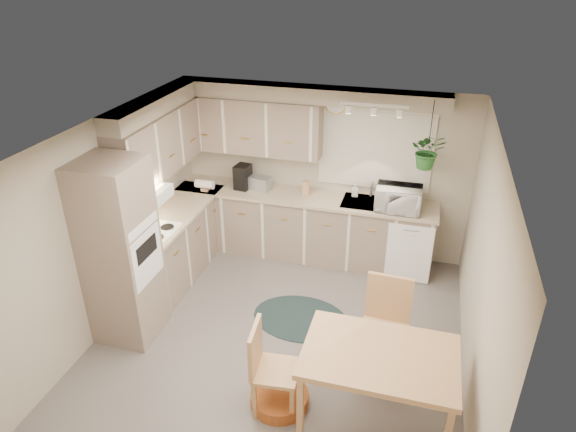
# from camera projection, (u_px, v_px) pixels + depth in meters

# --- Properties ---
(floor) EXTENTS (4.20, 4.20, 0.00)m
(floor) POSITION_uv_depth(u_px,v_px,m) (281.00, 335.00, 5.90)
(floor) COLOR #655F59
(floor) RESTS_ON ground
(ceiling) EXTENTS (4.20, 4.20, 0.00)m
(ceiling) POSITION_uv_depth(u_px,v_px,m) (279.00, 135.00, 4.79)
(ceiling) COLOR white
(ceiling) RESTS_ON wall_back
(wall_back) EXTENTS (4.00, 0.04, 2.40)m
(wall_back) POSITION_uv_depth(u_px,v_px,m) (323.00, 171.00, 7.14)
(wall_back) COLOR #B4AA95
(wall_back) RESTS_ON floor
(wall_front) EXTENTS (4.00, 0.04, 2.40)m
(wall_front) POSITION_uv_depth(u_px,v_px,m) (194.00, 394.00, 3.55)
(wall_front) COLOR #B4AA95
(wall_front) RESTS_ON floor
(wall_left) EXTENTS (0.04, 4.20, 2.40)m
(wall_left) POSITION_uv_depth(u_px,v_px,m) (111.00, 221.00, 5.83)
(wall_left) COLOR #B4AA95
(wall_left) RESTS_ON floor
(wall_right) EXTENTS (0.04, 4.20, 2.40)m
(wall_right) POSITION_uv_depth(u_px,v_px,m) (482.00, 274.00, 4.87)
(wall_right) COLOR #B4AA95
(wall_right) RESTS_ON floor
(base_cab_left) EXTENTS (0.60, 1.85, 0.90)m
(base_cab_left) POSITION_uv_depth(u_px,v_px,m) (177.00, 244.00, 6.85)
(base_cab_left) COLOR gray
(base_cab_left) RESTS_ON floor
(base_cab_back) EXTENTS (3.60, 0.60, 0.90)m
(base_cab_back) POSITION_uv_depth(u_px,v_px,m) (303.00, 226.00, 7.28)
(base_cab_back) COLOR gray
(base_cab_back) RESTS_ON floor
(counter_left) EXTENTS (0.64, 1.89, 0.04)m
(counter_left) POSITION_uv_depth(u_px,v_px,m) (174.00, 212.00, 6.63)
(counter_left) COLOR #C1AB8C
(counter_left) RESTS_ON base_cab_left
(counter_back) EXTENTS (3.64, 0.64, 0.04)m
(counter_back) POSITION_uv_depth(u_px,v_px,m) (303.00, 197.00, 7.05)
(counter_back) COLOR #C1AB8C
(counter_back) RESTS_ON base_cab_back
(oven_stack) EXTENTS (0.65, 0.65, 2.10)m
(oven_stack) POSITION_uv_depth(u_px,v_px,m) (120.00, 253.00, 5.50)
(oven_stack) COLOR gray
(oven_stack) RESTS_ON floor
(wall_oven_face) EXTENTS (0.02, 0.56, 0.58)m
(wall_oven_face) POSITION_uv_depth(u_px,v_px,m) (147.00, 257.00, 5.42)
(wall_oven_face) COLOR white
(wall_oven_face) RESTS_ON oven_stack
(upper_cab_left) EXTENTS (0.35, 2.00, 0.75)m
(upper_cab_left) POSITION_uv_depth(u_px,v_px,m) (161.00, 142.00, 6.35)
(upper_cab_left) COLOR gray
(upper_cab_left) RESTS_ON wall_left
(upper_cab_back) EXTENTS (2.00, 0.35, 0.75)m
(upper_cab_back) POSITION_uv_depth(u_px,v_px,m) (249.00, 125.00, 6.94)
(upper_cab_back) COLOR gray
(upper_cab_back) RESTS_ON wall_back
(soffit_left) EXTENTS (0.30, 2.00, 0.20)m
(soffit_left) POSITION_uv_depth(u_px,v_px,m) (155.00, 104.00, 6.14)
(soffit_left) COLOR #B4AA95
(soffit_left) RESTS_ON wall_left
(soffit_back) EXTENTS (3.60, 0.30, 0.20)m
(soffit_back) POSITION_uv_depth(u_px,v_px,m) (308.00, 94.00, 6.55)
(soffit_back) COLOR #B4AA95
(soffit_back) RESTS_ON wall_back
(cooktop) EXTENTS (0.52, 0.58, 0.02)m
(cooktop) POSITION_uv_depth(u_px,v_px,m) (152.00, 232.00, 6.12)
(cooktop) COLOR white
(cooktop) RESTS_ON counter_left
(range_hood) EXTENTS (0.40, 0.60, 0.14)m
(range_hood) POSITION_uv_depth(u_px,v_px,m) (146.00, 197.00, 5.92)
(range_hood) COLOR white
(range_hood) RESTS_ON upper_cab_left
(window_blinds) EXTENTS (1.40, 0.02, 1.00)m
(window_blinds) POSITION_uv_depth(u_px,v_px,m) (375.00, 149.00, 6.76)
(window_blinds) COLOR white
(window_blinds) RESTS_ON wall_back
(window_frame) EXTENTS (1.50, 0.02, 1.10)m
(window_frame) POSITION_uv_depth(u_px,v_px,m) (375.00, 149.00, 6.77)
(window_frame) COLOR silver
(window_frame) RESTS_ON wall_back
(sink) EXTENTS (0.70, 0.48, 0.10)m
(sink) POSITION_uv_depth(u_px,v_px,m) (368.00, 206.00, 6.85)
(sink) COLOR #96989D
(sink) RESTS_ON counter_back
(dishwasher_front) EXTENTS (0.58, 0.02, 0.83)m
(dishwasher_front) POSITION_uv_depth(u_px,v_px,m) (409.00, 254.00, 6.66)
(dishwasher_front) COLOR white
(dishwasher_front) RESTS_ON base_cab_back
(track_light_bar) EXTENTS (0.80, 0.04, 0.04)m
(track_light_bar) POSITION_uv_depth(u_px,v_px,m) (374.00, 105.00, 5.98)
(track_light_bar) COLOR white
(track_light_bar) RESTS_ON ceiling
(wall_clock) EXTENTS (0.30, 0.03, 0.30)m
(wall_clock) POSITION_uv_depth(u_px,v_px,m) (336.00, 103.00, 6.63)
(wall_clock) COLOR gold
(wall_clock) RESTS_ON wall_back
(dining_table) EXTENTS (1.34, 0.89, 0.84)m
(dining_table) POSITION_uv_depth(u_px,v_px,m) (376.00, 390.00, 4.61)
(dining_table) COLOR tan
(dining_table) RESTS_ON floor
(chair_left) EXTENTS (0.47, 0.47, 0.93)m
(chair_left) POSITION_uv_depth(u_px,v_px,m) (276.00, 369.00, 4.78)
(chair_left) COLOR tan
(chair_left) RESTS_ON floor
(chair_back) EXTENTS (0.51, 0.51, 1.04)m
(chair_back) POSITION_uv_depth(u_px,v_px,m) (384.00, 331.00, 5.17)
(chair_back) COLOR tan
(chair_back) RESTS_ON floor
(braided_rug) EXTENTS (1.21, 0.93, 0.01)m
(braided_rug) POSITION_uv_depth(u_px,v_px,m) (301.00, 318.00, 6.16)
(braided_rug) COLOR black
(braided_rug) RESTS_ON floor
(pet_bed) EXTENTS (0.70, 0.70, 0.13)m
(pet_bed) POSITION_uv_depth(u_px,v_px,m) (279.00, 398.00, 4.98)
(pet_bed) COLOR #A75421
(pet_bed) RESTS_ON floor
(microwave) EXTENTS (0.58, 0.32, 0.39)m
(microwave) POSITION_uv_depth(u_px,v_px,m) (399.00, 196.00, 6.57)
(microwave) COLOR white
(microwave) RESTS_ON counter_back
(soap_bottle) EXTENTS (0.11, 0.19, 0.08)m
(soap_bottle) POSITION_uv_depth(u_px,v_px,m) (355.00, 194.00, 7.00)
(soap_bottle) COLOR white
(soap_bottle) RESTS_ON counter_back
(hanging_plant) EXTENTS (0.45, 0.49, 0.35)m
(hanging_plant) POSITION_uv_depth(u_px,v_px,m) (427.00, 155.00, 6.23)
(hanging_plant) COLOR #255C24
(hanging_plant) RESTS_ON ceiling
(coffee_maker) EXTENTS (0.22, 0.26, 0.34)m
(coffee_maker) POSITION_uv_depth(u_px,v_px,m) (243.00, 177.00, 7.18)
(coffee_maker) COLOR black
(coffee_maker) RESTS_ON counter_back
(toaster) EXTENTS (0.34, 0.23, 0.19)m
(toaster) POSITION_uv_depth(u_px,v_px,m) (259.00, 183.00, 7.18)
(toaster) COLOR #96989D
(toaster) RESTS_ON counter_back
(knife_block) EXTENTS (0.09, 0.09, 0.19)m
(knife_block) POSITION_uv_depth(u_px,v_px,m) (306.00, 187.00, 7.04)
(knife_block) COLOR tan
(knife_block) RESTS_ON counter_back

